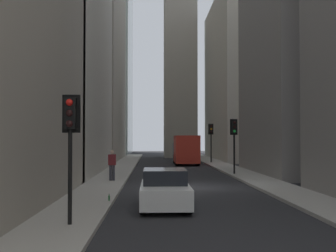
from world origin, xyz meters
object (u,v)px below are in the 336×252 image
Objects in this scene: traffic_light_foreground at (70,129)px; discarded_bottle at (109,198)px; delivery_truck at (186,150)px; traffic_light_far_junction at (211,134)px; pedestrian at (112,164)px; sedan_white at (165,190)px; traffic_light_midblock at (234,133)px.

traffic_light_foreground is 13.70× the size of discarded_bottle.
traffic_light_far_junction is at bearing -60.14° from delivery_truck.
traffic_light_foreground is at bearing 180.00° from pedestrian.
sedan_white is (-27.28, 2.80, -0.80)m from delivery_truck.
delivery_truck reaches higher than pedestrian.
traffic_light_foreground is at bearing 172.28° from discarded_bottle.
sedan_white is 29.46m from traffic_light_far_junction.
sedan_white is at bearing -35.83° from traffic_light_foreground.
traffic_light_far_junction is 2.22× the size of pedestrian.
sedan_white is 1.14× the size of traffic_light_midblock.
delivery_truck is at bearing -10.64° from discarded_bottle.
traffic_light_midblock is 14.00× the size of discarded_bottle.
discarded_bottle is (4.77, -0.65, -2.60)m from traffic_light_foreground.
delivery_truck is 26.88m from discarded_bottle.
traffic_light_far_junction is (1.56, -2.72, 1.57)m from delivery_truck.
traffic_light_far_junction reaches higher than delivery_truck.
pedestrian is at bearing 4.38° from discarded_bottle.
traffic_light_midblock is at bearing 178.71° from traffic_light_far_junction.
sedan_white reaches higher than discarded_bottle.
pedestrian reaches higher than discarded_bottle.
sedan_white is 1.16× the size of traffic_light_foreground.
sedan_white is 5.27m from traffic_light_foreground.
traffic_light_far_junction is at bearing -15.36° from discarded_bottle.
traffic_light_midblock reaches higher than delivery_truck.
traffic_light_midblock is 2.14× the size of pedestrian.
discarded_bottle is at bearing -175.62° from pedestrian.
delivery_truck is 13.49m from traffic_light_midblock.
sedan_white is 2.37m from discarded_bottle.
delivery_truck is at bearing -17.32° from pedestrian.
traffic_light_midblock reaches higher than discarded_bottle.
pedestrian is 8.49m from discarded_bottle.
traffic_light_foreground is 19.67m from traffic_light_midblock.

